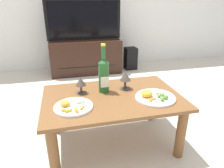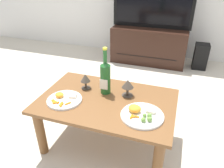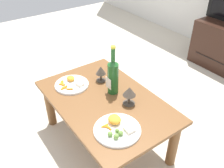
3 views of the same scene
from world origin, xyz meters
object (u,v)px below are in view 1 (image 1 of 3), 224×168
Objects in this scene: tv_screen at (84,19)px; dinner_plate_right at (155,97)px; tv_stand at (86,56)px; goblet_left at (81,82)px; dinner_plate_left at (73,106)px; dining_table at (112,105)px; goblet_right at (125,78)px; wine_bottle at (104,74)px; floor_speaker at (130,58)px.

dinner_plate_right is (0.28, -1.94, -0.38)m from tv_screen.
tv_stand is 8.26× the size of goblet_left.
goblet_left is 0.50× the size of dinner_plate_left.
dining_table is 0.24m from goblet_right.
tv_stand is at bearing 89.66° from dining_table.
goblet_left is at bearing 176.76° from wine_bottle.
dining_table reaches higher than floor_speaker.
goblet_left reaches higher than tv_stand.
tv_screen is at bearing 81.01° from dinner_plate_left.
dining_table is 0.92× the size of tv_screen.
dinner_plate_right is at bearing -23.20° from goblet_left.
wine_bottle is at bearing -91.81° from tv_screen.
dinner_plate_right is at bearing 0.08° from dinner_plate_left.
goblet_left is at bearing 153.96° from dining_table.
dinner_plate_left is (-1.04, -1.91, 0.25)m from floor_speaker.
dinner_plate_left is (-0.43, -0.22, -0.08)m from goblet_right.
tv_screen is (0.01, 1.83, 0.47)m from dining_table.
tv_screen is at bearing 82.39° from goblet_left.
dining_table is 1.95m from floor_speaker.
floor_speaker is 2.19m from dinner_plate_left.
tv_stand is 3.68× the size of dinner_plate_right.
floor_speaker is at bearing 67.40° from dining_table.
goblet_left reaches higher than dining_table.
wine_bottle reaches higher than tv_stand.
dining_table is at bearing -26.04° from goblet_left.
dinner_plate_right is (0.29, -0.11, 0.09)m from dining_table.
goblet_right reaches higher than dinner_plate_left.
dinner_plate_left is (-0.31, -1.94, -0.38)m from tv_screen.
tv_stand is at bearing 175.51° from floor_speaker.
tv_screen reaches higher than tv_stand.
tv_screen is 0.97m from floor_speaker.
goblet_right is 0.48× the size of dinner_plate_right.
goblet_right is (0.13, 0.11, 0.18)m from dining_table.
goblet_left is 0.45× the size of dinner_plate_right.
tv_screen is 3.81× the size of dinner_plate_right.
wine_bottle is (-0.79, -1.70, 0.39)m from floor_speaker.
goblet_right is at bearing 0.00° from goblet_left.
goblet_left is 0.56m from dinner_plate_right.
floor_speaker is at bearing 65.01° from wine_bottle.
goblet_left is 0.24m from dinner_plate_left.
tv_stand is at bearing 90.00° from tv_screen.
wine_bottle is 1.44× the size of dinner_plate_left.
tv_screen is at bearing 88.19° from wine_bottle.
dinner_plate_left is (-0.30, -0.11, 0.09)m from dining_table.
tv_stand is 1.97m from dinner_plate_right.
goblet_right reaches higher than dinner_plate_right.
floor_speaker is (0.75, 1.80, -0.16)m from dining_table.
wine_bottle reaches higher than goblet_left.
dining_table is 3.50× the size of dinner_plate_right.
goblet_right is at bearing -111.66° from floor_speaker.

